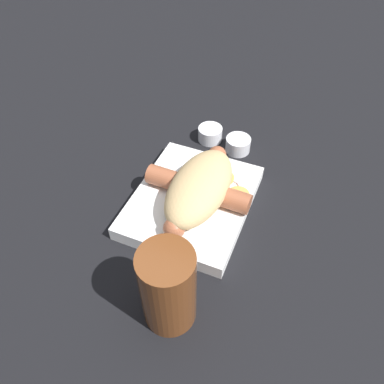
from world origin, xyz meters
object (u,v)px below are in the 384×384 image
sausage (198,188)px  drink_glass (168,288)px  condiment_cup_near (238,145)px  condiment_cup_far (210,135)px  food_tray (192,201)px  bread_roll (199,187)px

sausage → drink_glass: drink_glass is taller
condiment_cup_near → condiment_cup_far: size_ratio=1.00×
food_tray → condiment_cup_far: bearing=-169.0°
bread_roll → condiment_cup_near: size_ratio=3.75×
sausage → condiment_cup_far: size_ratio=4.38×
food_tray → condiment_cup_near: 0.16m
sausage → condiment_cup_far: 0.17m
sausage → condiment_cup_far: sausage is taller
sausage → condiment_cup_far: (-0.16, -0.04, -0.03)m
sausage → drink_glass: size_ratio=1.59×
bread_roll → sausage: 0.01m
bread_roll → drink_glass: 0.18m
bread_roll → condiment_cup_far: size_ratio=3.75×
sausage → drink_glass: bearing=11.1°
sausage → condiment_cup_near: bearing=173.2°
bread_roll → condiment_cup_near: (-0.16, 0.01, -0.04)m
bread_roll → drink_glass: bearing=9.9°
condiment_cup_far → sausage: bearing=13.7°
food_tray → condiment_cup_near: condiment_cup_near is taller
condiment_cup_near → condiment_cup_far: same height
bread_roll → condiment_cup_far: bread_roll is taller
condiment_cup_near → sausage: bearing=-6.8°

